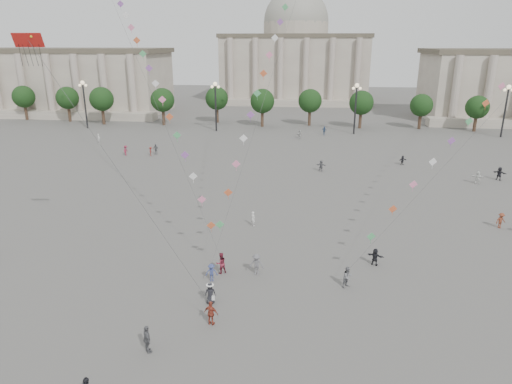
# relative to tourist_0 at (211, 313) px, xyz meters

# --- Properties ---
(ground) EXTENTS (360.00, 360.00, 0.00)m
(ground) POSITION_rel_tourist_0_xyz_m (0.98, 1.75, -0.91)
(ground) COLOR #555350
(ground) RESTS_ON ground
(hall_west) EXTENTS (84.00, 26.22, 17.20)m
(hall_west) POSITION_rel_tourist_0_xyz_m (-74.02, 95.64, 7.52)
(hall_west) COLOR gray
(hall_west) RESTS_ON ground
(hall_central) EXTENTS (48.30, 34.30, 35.50)m
(hall_central) POSITION_rel_tourist_0_xyz_m (0.98, 130.97, 13.33)
(hall_central) COLOR gray
(hall_central) RESTS_ON ground
(tree_row) EXTENTS (137.12, 5.12, 8.00)m
(tree_row) POSITION_rel_tourist_0_xyz_m (0.98, 79.75, 4.49)
(tree_row) COLOR #38261C
(tree_row) RESTS_ON ground
(lamp_post_far_west) EXTENTS (2.00, 0.90, 10.65)m
(lamp_post_far_west) POSITION_rel_tourist_0_xyz_m (-44.02, 71.75, 6.44)
(lamp_post_far_west) COLOR #262628
(lamp_post_far_west) RESTS_ON ground
(lamp_post_mid_west) EXTENTS (2.00, 0.90, 10.65)m
(lamp_post_mid_west) POSITION_rel_tourist_0_xyz_m (-14.02, 71.75, 6.44)
(lamp_post_mid_west) COLOR #262628
(lamp_post_mid_west) RESTS_ON ground
(lamp_post_mid_east) EXTENTS (2.00, 0.90, 10.65)m
(lamp_post_mid_east) POSITION_rel_tourist_0_xyz_m (15.98, 71.75, 6.44)
(lamp_post_mid_east) COLOR #262628
(lamp_post_mid_east) RESTS_ON ground
(lamp_post_far_east) EXTENTS (2.00, 0.90, 10.65)m
(lamp_post_far_east) POSITION_rel_tourist_0_xyz_m (45.98, 71.75, 6.44)
(lamp_post_far_east) COLOR #262628
(lamp_post_far_east) RESTS_ON ground
(person_crowd_0) EXTENTS (1.13, 0.51, 1.89)m
(person_crowd_0) POSITION_rel_tourist_0_xyz_m (9.58, 69.75, 0.04)
(person_crowd_0) COLOR #324B72
(person_crowd_0) RESTS_ON ground
(person_crowd_2) EXTENTS (0.82, 1.23, 1.77)m
(person_crowd_2) POSITION_rel_tourist_0_xyz_m (-25.13, 47.41, -0.02)
(person_crowd_2) COLOR maroon
(person_crowd_2) RESTS_ON ground
(person_crowd_3) EXTENTS (1.52, 0.98, 1.57)m
(person_crowd_3) POSITION_rel_tourist_0_xyz_m (12.51, 10.49, -0.12)
(person_crowd_3) COLOR black
(person_crowd_3) RESTS_ON ground
(person_crowd_4) EXTENTS (1.22, 1.69, 1.76)m
(person_crowd_4) POSITION_rel_tourist_0_xyz_m (4.47, 65.43, -0.03)
(person_crowd_4) COLOR #B8B8B4
(person_crowd_4) RESTS_ON ground
(person_crowd_6) EXTENTS (1.27, 0.79, 1.90)m
(person_crowd_6) POSITION_rel_tourist_0_xyz_m (2.31, 7.56, 0.04)
(person_crowd_6) COLOR slate
(person_crowd_6) RESTS_ON ground
(person_crowd_7) EXTENTS (1.73, 0.81, 1.79)m
(person_crowd_7) POSITION_rel_tourist_0_xyz_m (29.88, 37.07, -0.01)
(person_crowd_7) COLOR silver
(person_crowd_7) RESTS_ON ground
(person_crowd_8) EXTENTS (1.24, 0.94, 1.69)m
(person_crowd_8) POSITION_rel_tourist_0_xyz_m (26.85, 20.66, -0.06)
(person_crowd_8) COLOR brown
(person_crowd_8) RESTS_ON ground
(person_crowd_9) EXTENTS (1.42, 1.04, 1.49)m
(person_crowd_9) POSITION_rel_tourist_0_xyz_m (21.46, 46.43, -0.16)
(person_crowd_9) COLOR black
(person_crowd_9) RESTS_ON ground
(person_crowd_10) EXTENTS (0.54, 0.75, 1.94)m
(person_crowd_10) POSITION_rel_tourist_0_xyz_m (-33.98, 56.03, 0.06)
(person_crowd_10) COLOR silver
(person_crowd_10) RESTS_ON ground
(person_crowd_12) EXTENTS (1.65, 0.86, 1.70)m
(person_crowd_12) POSITION_rel_tourist_0_xyz_m (8.38, 41.11, -0.06)
(person_crowd_12) COLOR slate
(person_crowd_12) RESTS_ON ground
(person_crowd_13) EXTENTS (0.69, 0.71, 1.64)m
(person_crowd_13) POSITION_rel_tourist_0_xyz_m (0.71, 18.25, -0.09)
(person_crowd_13) COLOR silver
(person_crowd_13) RESTS_ON ground
(person_crowd_16) EXTENTS (1.16, 0.69, 1.85)m
(person_crowd_16) POSITION_rel_tourist_0_xyz_m (-20.23, 48.84, 0.02)
(person_crowd_16) COLOR slate
(person_crowd_16) RESTS_ON ground
(person_crowd_17) EXTENTS (0.80, 1.11, 1.56)m
(person_crowd_17) POSITION_rel_tourist_0_xyz_m (-20.75, 47.71, -0.13)
(person_crowd_17) COLOR maroon
(person_crowd_17) RESTS_ON ground
(person_crowd_19) EXTENTS (1.78, 1.51, 1.92)m
(person_crowd_19) POSITION_rel_tourist_0_xyz_m (33.56, 39.23, 0.05)
(person_crowd_19) COLOR #232228
(person_crowd_19) RESTS_ON ground
(tourist_0) EXTENTS (1.14, 0.69, 1.81)m
(tourist_0) POSITION_rel_tourist_0_xyz_m (0.00, 0.00, 0.00)
(tourist_0) COLOR #983B29
(tourist_0) RESTS_ON ground
(tourist_3) EXTENTS (1.03, 1.17, 1.90)m
(tourist_3) POSITION_rel_tourist_0_xyz_m (-3.40, -3.39, 0.04)
(tourist_3) COLOR #5B5C60
(tourist_3) RESTS_ON ground
(kite_flyer_0) EXTENTS (1.15, 1.10, 1.88)m
(kite_flyer_0) POSITION_rel_tourist_0_xyz_m (-0.73, 7.47, 0.03)
(kite_flyer_0) COLOR maroon
(kite_flyer_0) RESTS_ON ground
(kite_flyer_1) EXTENTS (1.10, 0.77, 1.55)m
(kite_flyer_1) POSITION_rel_tourist_0_xyz_m (-1.25, 6.03, -0.13)
(kite_flyer_1) COLOR navy
(kite_flyer_1) RESTS_ON ground
(kite_flyer_2) EXTENTS (1.09, 1.08, 1.78)m
(kite_flyer_2) POSITION_rel_tourist_0_xyz_m (9.81, 6.33, -0.02)
(kite_flyer_2) COLOR slate
(kite_flyer_2) RESTS_ON ground
(hat_person) EXTENTS (0.92, 0.71, 1.69)m
(hat_person) POSITION_rel_tourist_0_xyz_m (-0.63, 2.68, -0.02)
(hat_person) COLOR black
(hat_person) RESTS_ON ground
(dragon_kite) EXTENTS (8.46, 3.69, 23.63)m
(dragon_kite) POSITION_rel_tourist_0_xyz_m (-14.44, 6.49, 17.13)
(dragon_kite) COLOR #AD1712
(dragon_kite) RESTS_ON ground
(kite_train_west) EXTENTS (29.52, 38.37, 62.83)m
(kite_train_west) POSITION_rel_tourist_0_xyz_m (-16.14, 27.89, 22.02)
(kite_train_west) COLOR #3F3F3F
(kite_train_west) RESTS_ON ground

